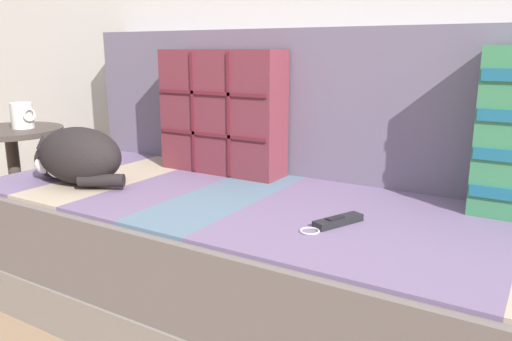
{
  "coord_description": "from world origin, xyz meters",
  "views": [
    {
      "loc": [
        0.6,
        -1.09,
        0.82
      ],
      "look_at": [
        -0.1,
        0.06,
        0.49
      ],
      "focal_mm": 35.0,
      "sensor_mm": 36.0,
      "label": 1
    }
  ],
  "objects_px": {
    "couch": "(298,268)",
    "throw_pillow_quilted": "(222,112)",
    "sleeping_cat": "(75,157)",
    "coffee_mug": "(22,115)",
    "end_table": "(14,164)",
    "game_remote_far": "(336,222)"
  },
  "relations": [
    {
      "from": "end_table",
      "to": "throw_pillow_quilted",
      "type": "bearing_deg",
      "value": 10.87
    },
    {
      "from": "couch",
      "to": "sleeping_cat",
      "type": "distance_m",
      "value": 0.8
    },
    {
      "from": "couch",
      "to": "game_remote_far",
      "type": "bearing_deg",
      "value": -35.79
    },
    {
      "from": "couch",
      "to": "end_table",
      "type": "height_order",
      "value": "end_table"
    },
    {
      "from": "coffee_mug",
      "to": "throw_pillow_quilted",
      "type": "bearing_deg",
      "value": 9.11
    },
    {
      "from": "couch",
      "to": "throw_pillow_quilted",
      "type": "relative_size",
      "value": 4.73
    },
    {
      "from": "game_remote_far",
      "to": "coffee_mug",
      "type": "distance_m",
      "value": 1.5
    },
    {
      "from": "sleeping_cat",
      "to": "game_remote_far",
      "type": "distance_m",
      "value": 0.89
    },
    {
      "from": "couch",
      "to": "game_remote_far",
      "type": "xyz_separation_m",
      "value": [
        0.16,
        -0.11,
        0.21
      ]
    },
    {
      "from": "sleeping_cat",
      "to": "end_table",
      "type": "relative_size",
      "value": 0.79
    },
    {
      "from": "couch",
      "to": "sleeping_cat",
      "type": "relative_size",
      "value": 5.54
    },
    {
      "from": "sleeping_cat",
      "to": "couch",
      "type": "bearing_deg",
      "value": 13.3
    },
    {
      "from": "throw_pillow_quilted",
      "to": "sleeping_cat",
      "type": "bearing_deg",
      "value": -130.88
    },
    {
      "from": "throw_pillow_quilted",
      "to": "coffee_mug",
      "type": "xyz_separation_m",
      "value": [
        -0.92,
        -0.15,
        -0.06
      ]
    },
    {
      "from": "couch",
      "to": "game_remote_far",
      "type": "height_order",
      "value": "game_remote_far"
    },
    {
      "from": "end_table",
      "to": "coffee_mug",
      "type": "height_order",
      "value": "coffee_mug"
    },
    {
      "from": "throw_pillow_quilted",
      "to": "game_remote_far",
      "type": "distance_m",
      "value": 0.68
    },
    {
      "from": "couch",
      "to": "throw_pillow_quilted",
      "type": "distance_m",
      "value": 0.61
    },
    {
      "from": "couch",
      "to": "throw_pillow_quilted",
      "type": "height_order",
      "value": "throw_pillow_quilted"
    },
    {
      "from": "throw_pillow_quilted",
      "to": "coffee_mug",
      "type": "bearing_deg",
      "value": -170.89
    },
    {
      "from": "sleeping_cat",
      "to": "throw_pillow_quilted",
      "type": "bearing_deg",
      "value": 49.12
    },
    {
      "from": "sleeping_cat",
      "to": "end_table",
      "type": "height_order",
      "value": "sleeping_cat"
    }
  ]
}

